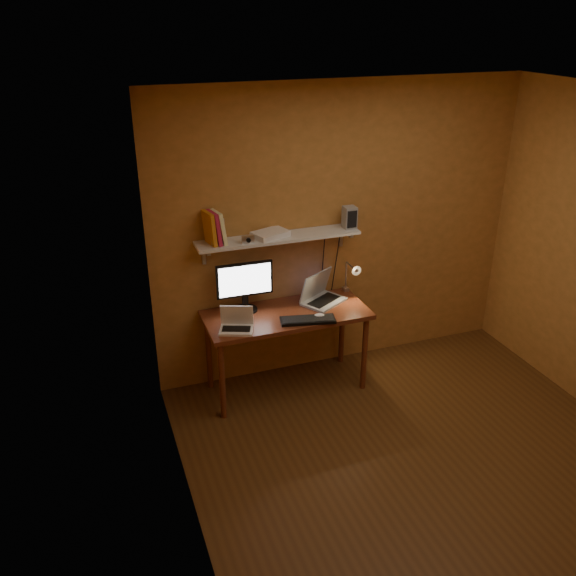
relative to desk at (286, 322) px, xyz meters
name	(u,v)px	position (x,y,z in m)	size (l,w,h in m)	color
room	(439,307)	(0.62, -1.28, 0.64)	(3.44, 3.24, 2.64)	#573416
desk	(286,322)	(0.00, 0.00, 0.00)	(1.40, 0.60, 0.75)	brown
wall_shelf	(279,238)	(0.00, 0.19, 0.69)	(1.40, 0.25, 0.21)	silver
monitor	(245,284)	(-0.31, 0.16, 0.33)	(0.48, 0.21, 0.44)	black
laptop	(320,294)	(0.35, 0.11, 0.16)	(0.45, 0.41, 0.27)	gray
netbook	(237,323)	(-0.47, -0.14, 0.14)	(0.31, 0.27, 0.20)	white
keyboard	(308,320)	(0.11, -0.21, 0.10)	(0.45, 0.15, 0.02)	black
mouse	(319,316)	(0.23, -0.18, 0.10)	(0.10, 0.06, 0.04)	white
desk_lamp	(352,274)	(0.66, 0.13, 0.29)	(0.09, 0.23, 0.38)	silver
speaker_left	(218,232)	(-0.52, 0.18, 0.81)	(0.11, 0.11, 0.20)	gray
speaker_right	(349,217)	(0.64, 0.18, 0.81)	(0.11, 0.11, 0.19)	gray
books	(214,228)	(-0.54, 0.20, 0.85)	(0.17, 0.19, 0.27)	#C2731A
shelf_camera	(248,239)	(-0.29, 0.12, 0.74)	(0.10, 0.05, 0.06)	silver
router	(270,234)	(-0.07, 0.20, 0.73)	(0.29, 0.19, 0.05)	white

